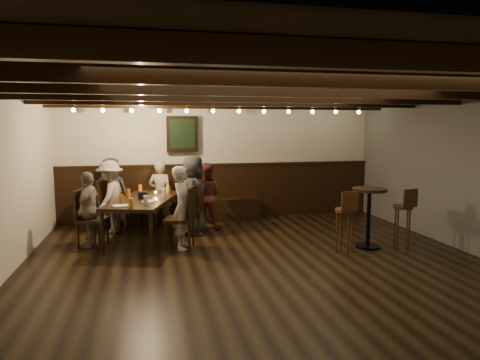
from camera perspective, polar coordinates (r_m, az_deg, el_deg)
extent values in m
plane|color=black|center=(5.76, 3.46, -12.14)|extent=(7.00, 7.00, 0.00)
plane|color=black|center=(5.46, 3.65, 12.36)|extent=(7.00, 7.00, 0.00)
plane|color=beige|center=(8.89, -2.56, 2.63)|extent=(6.50, 0.00, 6.50)
cube|color=black|center=(8.92, -2.49, -1.56)|extent=(6.50, 0.08, 1.10)
cube|color=black|center=(8.63, -7.45, -4.11)|extent=(3.00, 0.45, 0.45)
cube|color=black|center=(8.66, -7.72, 6.09)|extent=(0.62, 0.12, 0.72)
cube|color=black|center=(8.60, -7.69, 6.09)|extent=(0.50, 0.02, 0.58)
cube|color=black|center=(2.79, 20.65, 15.05)|extent=(6.50, 0.10, 0.16)
cube|color=black|center=(3.81, 10.96, 13.14)|extent=(6.50, 0.10, 0.16)
cube|color=black|center=(4.90, 5.53, 11.88)|extent=(6.50, 0.10, 0.16)
cube|color=black|center=(6.01, 2.12, 11.04)|extent=(6.50, 0.10, 0.16)
cube|color=black|center=(7.14, -0.21, 10.43)|extent=(6.50, 0.10, 0.16)
cube|color=black|center=(8.28, -1.90, 9.98)|extent=(6.50, 0.10, 0.16)
sphere|color=#FFE099|center=(8.22, -21.32, 8.68)|extent=(0.07, 0.07, 0.07)
sphere|color=#FFE099|center=(8.12, -11.58, 9.05)|extent=(0.07, 0.07, 0.07)
sphere|color=#FFE099|center=(8.25, -1.87, 9.16)|extent=(0.07, 0.07, 0.07)
sphere|color=#FFE099|center=(8.60, 7.29, 9.02)|extent=(0.07, 0.07, 0.07)
sphere|color=#FFE099|center=(9.15, 15.53, 8.71)|extent=(0.07, 0.07, 0.07)
cube|color=black|center=(7.32, -12.69, -2.65)|extent=(1.35, 2.05, 0.06)
cylinder|color=black|center=(6.70, -17.88, -6.82)|extent=(0.06, 0.06, 0.65)
cylinder|color=black|center=(8.32, -13.27, -3.96)|extent=(0.06, 0.06, 0.65)
cylinder|color=black|center=(6.46, -11.78, -7.14)|extent=(0.06, 0.06, 0.65)
cylinder|color=black|center=(8.13, -8.31, -4.10)|extent=(0.06, 0.06, 0.65)
cube|color=black|center=(8.00, -16.51, -3.58)|extent=(0.54, 0.54, 0.05)
cube|color=black|center=(8.03, -17.89, -1.68)|extent=(0.16, 0.43, 0.48)
cube|color=black|center=(7.19, -19.06, -5.04)|extent=(0.52, 0.52, 0.05)
cube|color=black|center=(7.22, -20.52, -3.01)|extent=(0.16, 0.41, 0.46)
cube|color=black|center=(7.62, -6.60, -3.94)|extent=(0.53, 0.53, 0.05)
cube|color=black|center=(7.54, -5.19, -2.05)|extent=(0.16, 0.42, 0.47)
cube|color=black|center=(6.75, -8.06, -5.24)|extent=(0.55, 0.55, 0.05)
cube|color=black|center=(6.66, -6.41, -3.02)|extent=(0.17, 0.44, 0.49)
imported|color=#272629|center=(8.45, -16.75, -1.59)|extent=(0.74, 0.59, 1.32)
imported|color=gray|center=(8.32, -10.57, -1.78)|extent=(0.52, 0.42, 1.25)
imported|color=maroon|center=(7.99, -4.60, -2.13)|extent=(0.71, 0.62, 1.23)
imported|color=gray|center=(7.99, -16.90, -2.14)|extent=(0.71, 0.95, 1.31)
imported|color=gray|center=(7.18, -19.48, -3.71)|extent=(0.48, 0.76, 1.20)
imported|color=#242527|center=(7.57, -6.26, -2.04)|extent=(0.62, 0.78, 1.40)
imported|color=#B5A899|center=(6.71, -7.67, -3.68)|extent=(0.43, 0.54, 1.30)
cylinder|color=#BF7219|center=(8.05, -13.16, -1.07)|extent=(0.07, 0.07, 0.14)
cylinder|color=#BF7219|center=(7.85, -9.58, -1.18)|extent=(0.07, 0.07, 0.14)
cylinder|color=#BF7219|center=(7.49, -14.69, -1.72)|extent=(0.07, 0.07, 0.14)
cylinder|color=silver|center=(7.41, -10.04, -1.69)|extent=(0.07, 0.07, 0.14)
cylinder|color=#BF7219|center=(6.95, -15.54, -2.43)|extent=(0.07, 0.07, 0.14)
cylinder|color=silver|center=(6.72, -12.46, -2.65)|extent=(0.07, 0.07, 0.14)
cylinder|color=#BF7219|center=(6.54, -14.35, -2.99)|extent=(0.07, 0.07, 0.14)
cylinder|color=white|center=(6.71, -15.68, -3.32)|extent=(0.24, 0.24, 0.01)
cylinder|color=white|center=(6.98, -12.01, -2.80)|extent=(0.24, 0.24, 0.01)
cube|color=black|center=(7.26, -12.83, -2.02)|extent=(0.15, 0.10, 0.12)
cylinder|color=beige|center=(7.56, -11.17, -1.88)|extent=(0.05, 0.05, 0.05)
cylinder|color=black|center=(7.14, 16.63, -8.45)|extent=(0.39, 0.39, 0.04)
cylinder|color=black|center=(7.04, 16.76, -4.96)|extent=(0.06, 0.06, 0.89)
cylinder|color=black|center=(6.96, 16.90, -1.24)|extent=(0.53, 0.53, 0.04)
cylinder|color=#372411|center=(6.60, 13.84, -3.93)|extent=(0.30, 0.30, 0.04)
cube|color=#372411|center=(6.44, 14.46, -2.77)|extent=(0.27, 0.03, 0.28)
cylinder|color=#372411|center=(7.13, 20.93, -3.38)|extent=(0.30, 0.30, 0.04)
cube|color=#372411|center=(7.00, 21.78, -2.27)|extent=(0.27, 0.07, 0.28)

